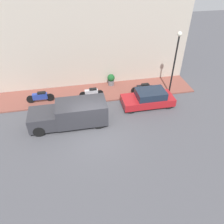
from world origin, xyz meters
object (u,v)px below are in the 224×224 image
(parked_car, at_px, (148,98))
(delivery_van, at_px, (70,114))
(motorcycle_black, at_px, (143,88))
(scooter_silver, at_px, (92,93))
(potted_plant, at_px, (111,79))
(motorcycle_blue, at_px, (40,97))
(streetlamp, at_px, (176,55))

(parked_car, xyz_separation_m, delivery_van, (-1.12, 5.86, 0.25))
(delivery_van, relative_size, motorcycle_black, 2.54)
(parked_car, relative_size, delivery_van, 0.76)
(delivery_van, xyz_separation_m, motorcycle_black, (2.71, -5.97, -0.30))
(scooter_silver, height_order, motorcycle_black, scooter_silver)
(delivery_van, xyz_separation_m, potted_plant, (4.54, -3.66, -0.22))
(scooter_silver, height_order, motorcycle_blue, motorcycle_blue)
(scooter_silver, distance_m, motorcycle_blue, 3.91)
(potted_plant, bearing_deg, parked_car, -147.26)
(parked_car, height_order, scooter_silver, parked_car)
(scooter_silver, xyz_separation_m, potted_plant, (1.75, -1.90, 0.07))
(motorcycle_black, height_order, motorcycle_blue, motorcycle_blue)
(parked_car, relative_size, scooter_silver, 2.02)
(scooter_silver, bearing_deg, potted_plant, -47.35)
(motorcycle_black, bearing_deg, streetlamp, -97.49)
(parked_car, xyz_separation_m, streetlamp, (1.31, -2.28, 2.72))
(scooter_silver, bearing_deg, delivery_van, 147.81)
(parked_car, height_order, potted_plant, parked_car)
(parked_car, height_order, delivery_van, delivery_van)
(motorcycle_black, distance_m, streetlamp, 3.53)
(delivery_van, relative_size, motorcycle_blue, 2.45)
(motorcycle_black, relative_size, potted_plant, 2.03)
(scooter_silver, xyz_separation_m, motorcycle_blue, (0.22, 3.90, 0.01))
(delivery_van, xyz_separation_m, streetlamp, (2.43, -8.14, 2.48))
(motorcycle_black, relative_size, motorcycle_blue, 0.97)
(delivery_van, height_order, motorcycle_blue, delivery_van)
(delivery_van, bearing_deg, scooter_silver, -32.19)
(scooter_silver, height_order, potted_plant, potted_plant)
(delivery_van, distance_m, motorcycle_blue, 3.71)
(parked_car, distance_m, delivery_van, 5.97)
(parked_car, distance_m, streetlamp, 3.79)
(motorcycle_black, bearing_deg, parked_car, 175.86)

